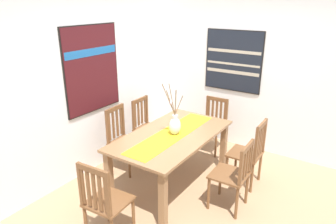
# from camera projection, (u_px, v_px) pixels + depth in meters

# --- Properties ---
(ground_plane) EXTENTS (6.40, 6.40, 0.03)m
(ground_plane) POSITION_uv_depth(u_px,v_px,m) (204.00, 200.00, 4.00)
(ground_plane) COLOR #A37F5B
(wall_back) EXTENTS (6.40, 0.12, 2.70)m
(wall_back) POSITION_uv_depth(u_px,v_px,m) (95.00, 79.00, 4.50)
(wall_back) COLOR white
(wall_back) RESTS_ON ground_plane
(wall_side) EXTENTS (0.12, 6.40, 2.70)m
(wall_side) POSITION_uv_depth(u_px,v_px,m) (261.00, 72.00, 4.98)
(wall_side) COLOR white
(wall_side) RESTS_ON ground_plane
(dining_table) EXTENTS (1.77, 0.97, 0.77)m
(dining_table) POSITION_uv_depth(u_px,v_px,m) (172.00, 141.00, 4.11)
(dining_table) COLOR #8E6642
(dining_table) RESTS_ON ground_plane
(table_runner) EXTENTS (1.63, 0.36, 0.01)m
(table_runner) POSITION_uv_depth(u_px,v_px,m) (172.00, 134.00, 4.07)
(table_runner) COLOR gold
(table_runner) RESTS_ON dining_table
(centerpiece_vase) EXTENTS (0.24, 0.23, 0.72)m
(centerpiece_vase) POSITION_uv_depth(u_px,v_px,m) (175.00, 124.00, 4.01)
(centerpiece_vase) COLOR silver
(centerpiece_vase) RESTS_ON dining_table
(chair_0) EXTENTS (0.44, 0.44, 0.98)m
(chair_0) POSITION_uv_depth(u_px,v_px,m) (123.00, 138.00, 4.59)
(chair_0) COLOR brown
(chair_0) RESTS_ON ground_plane
(chair_1) EXTENTS (0.45, 0.45, 0.96)m
(chair_1) POSITION_uv_depth(u_px,v_px,m) (104.00, 201.00, 3.16)
(chair_1) COLOR brown
(chair_1) RESTS_ON ground_plane
(chair_2) EXTENTS (0.43, 0.43, 0.95)m
(chair_2) POSITION_uv_depth(u_px,v_px,m) (147.00, 126.00, 5.06)
(chair_2) COLOR brown
(chair_2) RESTS_ON ground_plane
(chair_3) EXTENTS (0.42, 0.42, 0.90)m
(chair_3) POSITION_uv_depth(u_px,v_px,m) (213.00, 123.00, 5.20)
(chair_3) COLOR brown
(chair_3) RESTS_ON ground_plane
(chair_4) EXTENTS (0.43, 0.43, 0.95)m
(chair_4) POSITION_uv_depth(u_px,v_px,m) (250.00, 152.00, 4.19)
(chair_4) COLOR brown
(chair_4) RESTS_ON ground_plane
(chair_5) EXTENTS (0.43, 0.43, 0.90)m
(chair_5) POSITION_uv_depth(u_px,v_px,m) (234.00, 174.00, 3.69)
(chair_5) COLOR brown
(chair_5) RESTS_ON ground_plane
(painting_on_back_wall) EXTENTS (0.99, 0.05, 1.23)m
(painting_on_back_wall) POSITION_uv_depth(u_px,v_px,m) (92.00, 69.00, 4.33)
(painting_on_back_wall) COLOR black
(painting_on_side_wall) EXTENTS (0.05, 0.99, 1.02)m
(painting_on_side_wall) POSITION_uv_depth(u_px,v_px,m) (233.00, 61.00, 5.12)
(painting_on_side_wall) COLOR black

